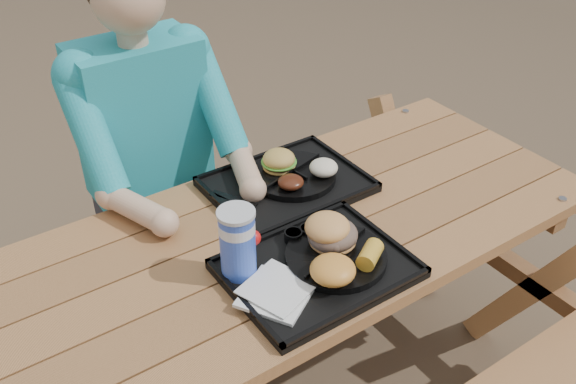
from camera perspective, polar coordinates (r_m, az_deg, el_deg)
picnic_table at (r=2.02m, az=-0.00°, el=-11.84°), size 1.80×1.49×0.75m
tray_near at (r=1.63m, az=2.60°, el=-6.91°), size 0.45×0.35×0.02m
tray_far at (r=1.93m, az=-0.11°, el=0.58°), size 0.45×0.35×0.02m
plate_near at (r=1.64m, az=4.28°, el=-5.76°), size 0.26×0.26×0.02m
plate_far at (r=1.94m, az=0.46°, el=1.49°), size 0.26×0.26×0.02m
napkin_stack at (r=1.54m, az=-1.06°, el=-8.98°), size 0.21×0.21×0.02m
soda_cup at (r=1.56m, az=-4.50°, el=-4.66°), size 0.09×0.09×0.18m
condiment_bbq at (r=1.69m, az=0.47°, el=-3.95°), size 0.05×0.05×0.03m
condiment_mustard at (r=1.71m, az=1.82°, el=-3.54°), size 0.05×0.05×0.03m
sandwich at (r=1.63m, az=4.04°, el=-2.76°), size 0.12×0.12×0.13m
mac_cheese at (r=1.55m, az=4.00°, el=-6.92°), size 0.11×0.11×0.06m
corn_cob at (r=1.60m, az=7.30°, el=-5.55°), size 0.11×0.11×0.05m
cutlery_far at (r=1.85m, az=-4.85°, el=-0.65°), size 0.09×0.14×0.01m
burger at (r=1.93m, az=-0.82°, el=3.29°), size 0.10×0.10×0.09m
baked_beans at (r=1.86m, az=0.25°, el=0.89°), size 0.08×0.08×0.03m
potato_salad at (r=1.92m, az=3.18°, el=2.18°), size 0.09×0.09×0.05m
diner at (r=2.21m, az=-11.88°, el=0.86°), size 0.48×0.84×1.28m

